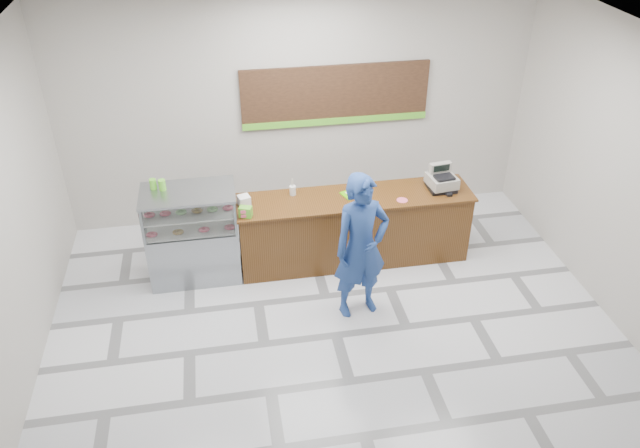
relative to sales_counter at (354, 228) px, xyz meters
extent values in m
plane|color=silver|center=(-0.55, -1.55, -0.52)|extent=(7.00, 7.00, 0.00)
plane|color=#B2ADA4|center=(-0.55, 1.45, 1.23)|extent=(7.00, 0.00, 7.00)
plane|color=silver|center=(-0.55, -1.55, 2.98)|extent=(7.00, 7.00, 0.00)
cube|color=#563114|center=(0.00, 0.00, -0.02)|extent=(3.20, 0.70, 1.00)
cube|color=#563114|center=(0.00, 0.00, 0.50)|extent=(3.26, 0.76, 0.03)
cube|color=gray|center=(-2.22, 0.00, -0.12)|extent=(1.20, 0.70, 0.80)
cube|color=white|center=(-2.22, 0.00, 0.53)|extent=(1.20, 0.70, 0.50)
cube|color=gray|center=(-2.22, 0.00, 0.80)|extent=(1.22, 0.72, 0.03)
cube|color=silver|center=(-2.22, 0.00, 0.30)|extent=(1.14, 0.64, 0.02)
cube|color=silver|center=(-2.22, 0.00, 0.54)|extent=(1.14, 0.64, 0.02)
torus|color=#F35977|center=(-2.72, -0.10, 0.34)|extent=(0.15, 0.15, 0.05)
torus|color=olive|center=(-2.39, -0.10, 0.34)|extent=(0.15, 0.15, 0.05)
torus|color=#F35977|center=(-2.05, -0.10, 0.34)|extent=(0.15, 0.15, 0.05)
torus|color=#F35977|center=(-1.72, -0.10, 0.34)|extent=(0.15, 0.15, 0.05)
torus|color=#F35977|center=(-2.72, 0.05, 0.58)|extent=(0.15, 0.15, 0.05)
torus|color=#F35977|center=(-2.52, 0.05, 0.58)|extent=(0.15, 0.15, 0.05)
torus|color=#9FEC8E|center=(-2.32, 0.05, 0.58)|extent=(0.15, 0.15, 0.05)
torus|color=olive|center=(-2.12, 0.05, 0.58)|extent=(0.15, 0.15, 0.05)
torus|color=#9FEC8E|center=(-1.92, 0.05, 0.58)|extent=(0.15, 0.15, 0.05)
torus|color=#F35977|center=(-1.72, 0.05, 0.58)|extent=(0.15, 0.15, 0.05)
cube|color=black|center=(0.00, 1.41, 1.43)|extent=(2.80, 0.05, 0.90)
cube|color=#5CBE2A|center=(0.00, 1.38, 1.03)|extent=(2.80, 0.02, 0.10)
cube|color=black|center=(1.23, 0.01, 0.54)|extent=(0.36, 0.36, 0.05)
cube|color=gray|center=(1.23, 0.01, 0.64)|extent=(0.41, 0.42, 0.15)
cube|color=black|center=(1.23, -0.06, 0.73)|extent=(0.27, 0.21, 0.04)
cube|color=gray|center=(1.23, 0.12, 0.79)|extent=(0.32, 0.13, 0.15)
cube|color=black|center=(1.23, 0.07, 0.80)|extent=(0.24, 0.04, 0.09)
cube|color=black|center=(1.27, -0.15, 0.53)|extent=(0.08, 0.16, 0.04)
cube|color=#5AD703|center=(0.00, 0.08, 0.52)|extent=(0.38, 0.33, 0.02)
cube|color=white|center=(0.02, 0.08, 0.53)|extent=(0.28, 0.24, 0.00)
cube|color=white|center=(-1.50, 0.05, 0.58)|extent=(0.19, 0.19, 0.13)
cylinder|color=silver|center=(-0.82, 0.20, 0.58)|extent=(0.09, 0.09, 0.13)
cube|color=#5CBE2A|center=(-1.50, -0.25, 0.58)|extent=(0.19, 0.15, 0.14)
cylinder|color=#F35977|center=(0.61, -0.21, 0.52)|extent=(0.15, 0.15, 0.00)
cylinder|color=#5CBE2A|center=(-2.64, 0.15, 0.88)|extent=(0.09, 0.09, 0.14)
cylinder|color=#5CBE2A|center=(-2.53, 0.10, 0.89)|extent=(0.09, 0.09, 0.14)
imported|color=navy|center=(-0.17, -1.10, 0.46)|extent=(0.80, 0.61, 1.95)
camera|label=1|loc=(-1.74, -7.14, 4.80)|focal=35.00mm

